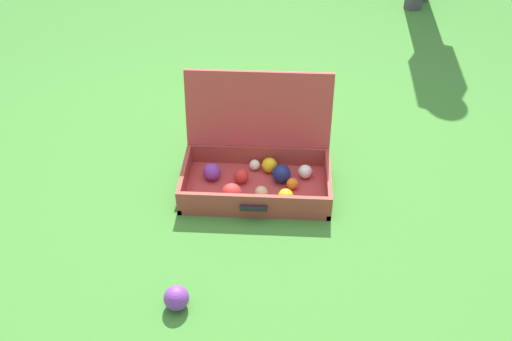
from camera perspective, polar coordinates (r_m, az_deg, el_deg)
ground_plane at (r=2.42m, az=-2.06°, el=-2.72°), size 16.00×16.00×0.00m
open_suitcase at (r=2.43m, az=0.13°, el=0.58°), size 0.63×0.43×0.45m
stray_ball_on_grass at (r=2.02m, az=-7.97°, el=-12.53°), size 0.09×0.09×0.09m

